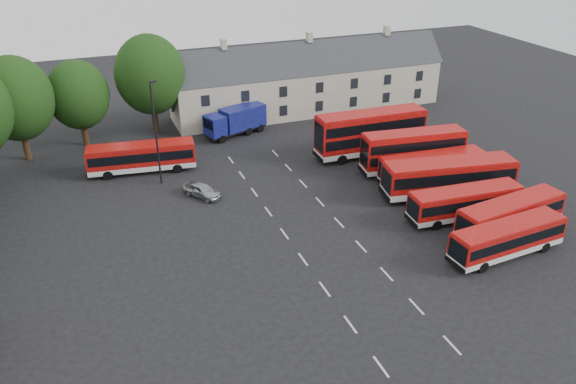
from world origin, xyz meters
name	(u,v)px	position (x,y,z in m)	size (l,w,h in m)	color
ground	(293,246)	(0.00, 0.00, 0.00)	(140.00, 140.00, 0.00)	black
lane_markings	(312,228)	(2.50, 2.00, 0.01)	(5.15, 33.80, 0.01)	beige
treeline	(3,121)	(-20.74, 19.36, 6.68)	(29.92, 32.59, 12.01)	black
terrace_houses	(309,81)	(14.00, 30.00, 3.86)	(35.70, 7.13, 10.06)	beige
bus_row_a	(508,237)	(14.78, -7.10, 1.66)	(9.89, 2.94, 2.76)	silver
bus_row_b	(511,213)	(17.44, -4.32, 1.71)	(10.29, 3.53, 2.85)	silver
bus_row_c	(465,201)	(15.31, -1.18, 1.70)	(10.13, 3.03, 2.82)	silver
bus_row_d	(449,175)	(16.58, 2.98, 2.08)	(12.51, 4.81, 3.45)	silver
bus_row_e	(433,166)	(16.72, 5.74, 1.79)	(10.63, 3.05, 2.97)	silver
bus_dd_south	(413,149)	(16.32, 8.71, 2.43)	(10.63, 3.66, 4.27)	silver
bus_dd_north	(371,131)	(14.31, 13.88, 2.77)	(11.94, 3.06, 4.87)	silver
bus_north	(141,156)	(-9.09, 18.39, 1.79)	(10.75, 3.75, 2.98)	silver
box_truck	(236,120)	(2.66, 24.79, 1.82)	(7.77, 4.56, 3.25)	black
silver_car	(202,190)	(-4.77, 10.94, 0.66)	(1.56, 3.89, 1.32)	#AAABB2
lamppost	(156,131)	(-7.81, 15.12, 5.42)	(0.70, 0.44, 10.16)	black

